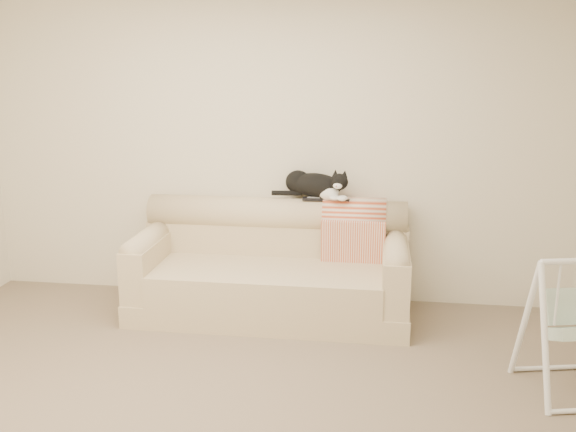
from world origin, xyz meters
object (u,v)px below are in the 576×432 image
object	(u,v)px
remote_a	(314,199)
remote_b	(339,200)
tuxedo_cat	(315,185)
sofa	(271,270)
baby_swing	(573,326)

from	to	relation	value
remote_a	remote_b	xyz separation A→B (m)	(0.21, -0.00, -0.00)
remote_a	tuxedo_cat	xyz separation A→B (m)	(0.00, 0.04, 0.11)
remote_a	sofa	bearing A→B (deg)	-145.63
sofa	baby_swing	world-z (taller)	sofa
remote_b	tuxedo_cat	distance (m)	0.24
baby_swing	sofa	bearing A→B (deg)	153.40
sofa	tuxedo_cat	bearing A→B (deg)	39.06
sofa	remote_a	xyz separation A→B (m)	(0.32, 0.22, 0.56)
remote_a	baby_swing	world-z (taller)	remote_a
tuxedo_cat	baby_swing	size ratio (longest dim) A/B	0.75
remote_a	tuxedo_cat	distance (m)	0.12
sofa	remote_a	distance (m)	0.68
tuxedo_cat	remote_a	bearing A→B (deg)	-95.77
sofa	tuxedo_cat	xyz separation A→B (m)	(0.32, 0.26, 0.67)
sofa	tuxedo_cat	size ratio (longest dim) A/B	3.36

